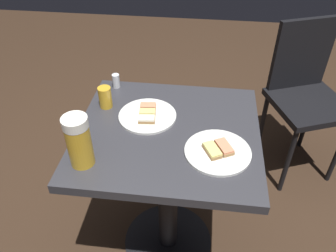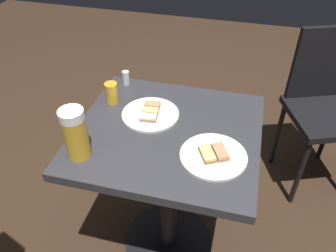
% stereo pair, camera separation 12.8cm
% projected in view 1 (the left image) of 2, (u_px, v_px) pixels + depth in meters
% --- Properties ---
extents(ground_plane, '(6.00, 6.00, 0.00)m').
position_uv_depth(ground_plane, '(168.00, 241.00, 1.77)').
color(ground_plane, '#382619').
extents(cafe_table, '(0.69, 0.64, 0.74)m').
position_uv_depth(cafe_table, '(168.00, 165.00, 1.41)').
color(cafe_table, black).
rests_on(cafe_table, ground_plane).
extents(plate_near, '(0.23, 0.23, 0.03)m').
position_uv_depth(plate_near, '(147.00, 115.00, 1.36)').
color(plate_near, white).
rests_on(plate_near, cafe_table).
extents(plate_far, '(0.23, 0.23, 0.03)m').
position_uv_depth(plate_far, '(218.00, 151.00, 1.19)').
color(plate_far, white).
rests_on(plate_far, cafe_table).
extents(beer_mug, '(0.08, 0.14, 0.19)m').
position_uv_depth(beer_mug, '(79.00, 140.00, 1.11)').
color(beer_mug, gold).
rests_on(beer_mug, cafe_table).
extents(beer_glass_small, '(0.05, 0.05, 0.09)m').
position_uv_depth(beer_glass_small, '(105.00, 97.00, 1.39)').
color(beer_glass_small, gold).
rests_on(beer_glass_small, cafe_table).
extents(salt_shaker, '(0.03, 0.03, 0.06)m').
position_uv_depth(salt_shaker, '(116.00, 81.00, 1.51)').
color(salt_shaker, silver).
rests_on(salt_shaker, cafe_table).
extents(cafe_chair, '(0.49, 0.49, 0.90)m').
position_uv_depth(cafe_chair, '(305.00, 90.00, 1.90)').
color(cafe_chair, black).
rests_on(cafe_chair, ground_plane).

